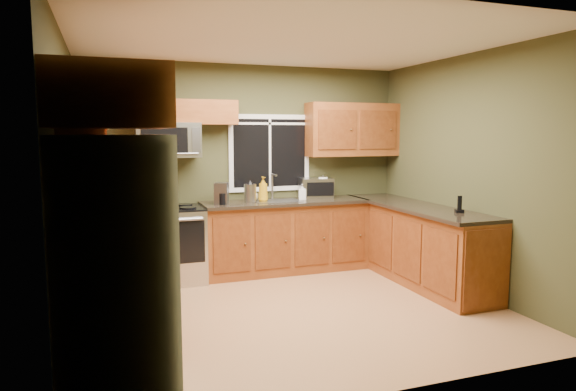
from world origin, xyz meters
TOP-DOWN VIEW (x-y plane):
  - floor at (0.00, 0.00)m, footprint 4.20×4.20m
  - ceiling at (0.00, 0.00)m, footprint 4.20×4.20m
  - back_wall at (0.00, 1.80)m, footprint 4.20×0.00m
  - front_wall at (0.00, -1.80)m, footprint 4.20×0.00m
  - left_wall at (-2.10, 0.00)m, footprint 0.00×3.60m
  - right_wall at (2.10, 0.00)m, footprint 0.00×3.60m
  - window at (0.30, 1.78)m, footprint 1.12×0.03m
  - base_cabinets_left at (-1.80, 0.48)m, footprint 0.60×2.65m
  - countertop_left at (-1.78, 0.48)m, footprint 0.65×2.65m
  - base_cabinets_back at (0.42, 1.50)m, footprint 2.17×0.60m
  - countertop_back at (0.42, 1.48)m, footprint 2.17×0.65m
  - base_cabinets_peninsula at (1.80, 0.54)m, footprint 0.60×2.52m
  - countertop_peninsula at (1.78, 0.55)m, footprint 0.65×2.50m
  - upper_cabinets_left at (-1.94, 0.48)m, footprint 0.33×2.65m
  - upper_cabinets_back_left at (-0.85, 1.64)m, footprint 1.30×0.33m
  - upper_cabinets_back_right at (1.45, 1.64)m, footprint 1.30×0.33m
  - upper_cabinet_over_fridge at (-1.74, -1.30)m, footprint 0.72×0.90m
  - refrigerator at (-1.74, -1.30)m, footprint 0.74×0.90m
  - range at (-1.05, 1.47)m, footprint 0.76×0.69m
  - microwave at (-1.05, 1.61)m, footprint 0.76×0.41m
  - sink at (0.30, 1.49)m, footprint 0.60×0.42m
  - toaster_oven at (0.90, 1.62)m, footprint 0.47×0.39m
  - coffee_maker at (-0.44, 1.43)m, footprint 0.22×0.25m
  - kettle at (-0.05, 1.50)m, footprint 0.19×0.19m
  - paper_towel_roll at (0.97, 1.52)m, footprint 0.13×0.13m
  - soap_bottle_a at (0.12, 1.50)m, footprint 0.14×0.14m
  - soap_bottle_b at (0.66, 1.50)m, footprint 0.12×0.12m
  - soap_bottle_c at (0.00, 1.58)m, footprint 0.17×0.17m
  - cordless_phone at (1.89, -0.14)m, footprint 0.11×0.11m

SIDE VIEW (x-z plane):
  - floor at x=0.00m, z-range 0.00..0.00m
  - base_cabinets_peninsula at x=1.80m, z-range 0.00..0.90m
  - base_cabinets_left at x=-1.80m, z-range 0.00..0.90m
  - base_cabinets_back at x=0.42m, z-range 0.00..0.90m
  - range at x=-1.05m, z-range 0.00..0.94m
  - refrigerator at x=-1.74m, z-range 0.00..1.80m
  - countertop_left at x=-1.78m, z-range 0.90..0.94m
  - countertop_back at x=0.42m, z-range 0.90..0.94m
  - countertop_peninsula at x=1.78m, z-range 0.90..0.94m
  - sink at x=0.30m, z-range 0.77..1.13m
  - cordless_phone at x=1.89m, z-range 0.90..1.09m
  - soap_bottle_c at x=0.00m, z-range 0.94..1.13m
  - soap_bottle_b at x=0.66m, z-range 0.94..1.15m
  - coffee_maker at x=-0.44m, z-range 0.93..1.20m
  - kettle at x=-0.05m, z-range 0.93..1.21m
  - toaster_oven at x=0.90m, z-range 0.94..1.21m
  - paper_towel_roll at x=0.97m, z-range 0.93..1.24m
  - soap_bottle_a at x=0.12m, z-range 0.94..1.26m
  - back_wall at x=0.00m, z-range -0.75..3.45m
  - front_wall at x=0.00m, z-range -0.75..3.45m
  - left_wall at x=-2.10m, z-range -0.45..3.15m
  - right_wall at x=2.10m, z-range -0.45..3.15m
  - window at x=0.30m, z-range 1.04..2.06m
  - microwave at x=-1.05m, z-range 1.52..1.94m
  - upper_cabinets_left at x=-1.94m, z-range 1.50..2.22m
  - upper_cabinets_back_right at x=1.45m, z-range 1.50..2.22m
  - upper_cabinet_over_fridge at x=-1.74m, z-range 1.84..2.22m
  - upper_cabinets_back_left at x=-0.85m, z-range 1.92..2.22m
  - ceiling at x=0.00m, z-range 2.70..2.70m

